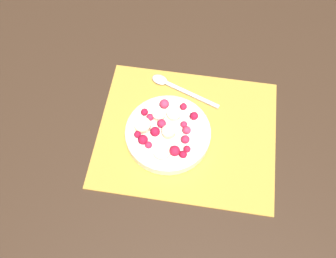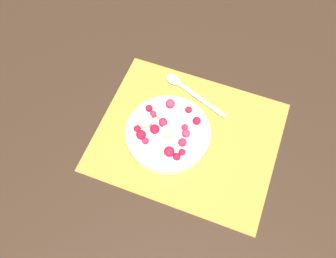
% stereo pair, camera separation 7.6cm
% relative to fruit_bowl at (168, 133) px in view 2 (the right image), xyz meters
% --- Properties ---
extents(ground_plane, '(3.00, 3.00, 0.00)m').
position_rel_fruit_bowl_xyz_m(ground_plane, '(-0.04, -0.02, -0.02)').
color(ground_plane, '#382619').
extents(placemat, '(0.38, 0.31, 0.01)m').
position_rel_fruit_bowl_xyz_m(placemat, '(-0.04, -0.02, -0.02)').
color(placemat, gold).
rests_on(placemat, ground_plane).
extents(fruit_bowl, '(0.18, 0.18, 0.05)m').
position_rel_fruit_bowl_xyz_m(fruit_bowl, '(0.00, 0.00, 0.00)').
color(fruit_bowl, silver).
rests_on(fruit_bowl, placemat).
extents(spoon, '(0.16, 0.08, 0.01)m').
position_rel_fruit_bowl_xyz_m(spoon, '(0.01, -0.13, -0.01)').
color(spoon, silver).
rests_on(spoon, placemat).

